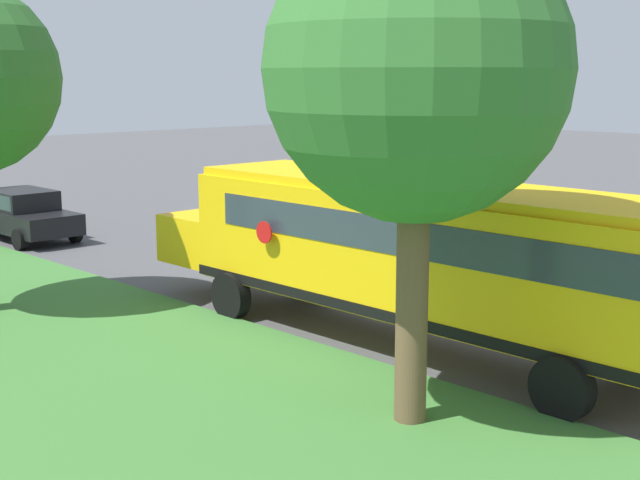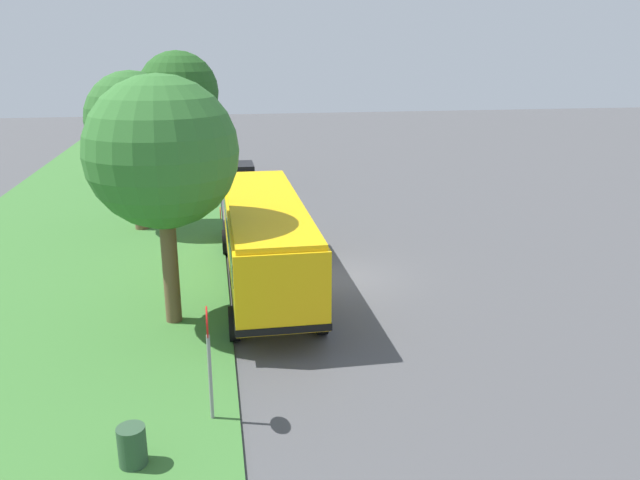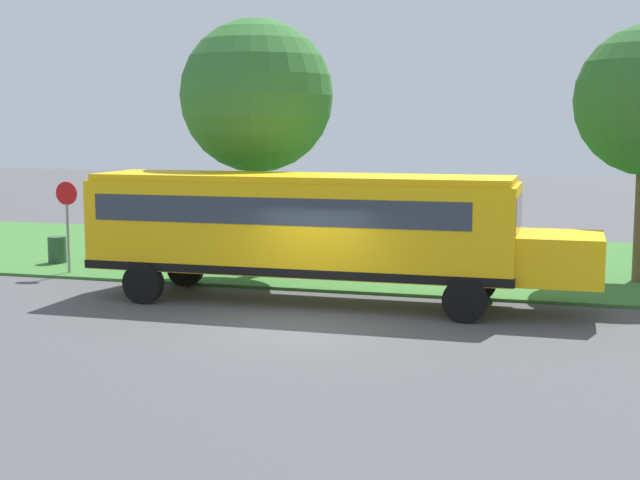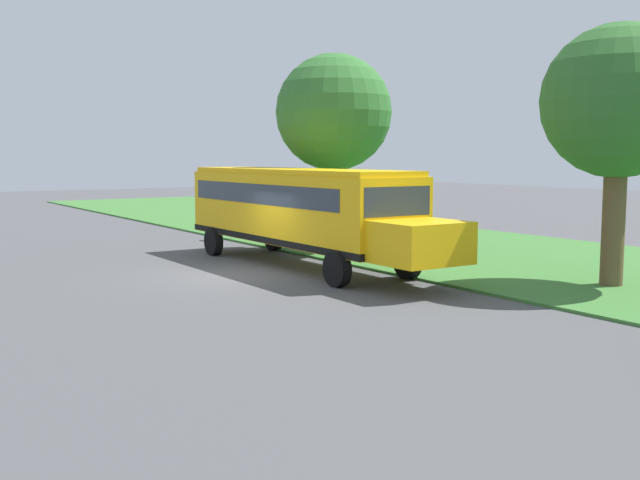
% 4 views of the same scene
% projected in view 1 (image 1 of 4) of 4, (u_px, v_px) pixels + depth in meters
% --- Properties ---
extents(ground_plane, '(120.00, 120.00, 0.00)m').
position_uv_depth(ground_plane, '(475.00, 315.00, 19.17)').
color(ground_plane, '#4C4C4F').
extents(grass_verge, '(12.00, 80.00, 0.08)m').
position_uv_depth(grass_verge, '(44.00, 446.00, 12.31)').
color(grass_verge, '#3D7533').
rests_on(grass_verge, ground).
extents(school_bus, '(2.84, 12.42, 3.16)m').
position_uv_depth(school_bus, '(413.00, 247.00, 16.64)').
color(school_bus, yellow).
rests_on(school_bus, ground).
extents(car_black_nearest, '(2.02, 4.40, 1.56)m').
position_uv_depth(car_black_nearest, '(23.00, 212.00, 27.85)').
color(car_black_nearest, black).
rests_on(car_black_nearest, ground).
extents(oak_tree_beside_bus, '(4.29, 4.29, 7.32)m').
position_uv_depth(oak_tree_beside_bus, '(426.00, 66.00, 12.18)').
color(oak_tree_beside_bus, brown).
rests_on(oak_tree_beside_bus, ground).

